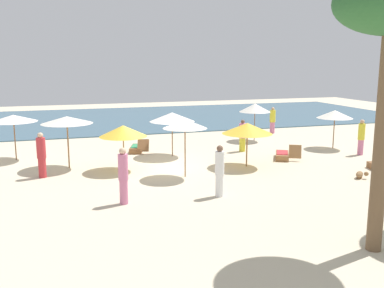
{
  "coord_description": "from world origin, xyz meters",
  "views": [
    {
      "loc": [
        -4.18,
        -18.21,
        4.68
      ],
      "look_at": [
        1.43,
        -0.31,
        1.1
      ],
      "focal_mm": 41.46,
      "sensor_mm": 36.0,
      "label": 1
    }
  ],
  "objects_px": {
    "umbrella_5": "(172,117)",
    "umbrella_6": "(185,124)",
    "person_2": "(243,136)",
    "person_4": "(361,137)",
    "lounger_2": "(137,148)",
    "umbrella_2": "(13,118)",
    "umbrella_0": "(335,114)",
    "umbrella_7": "(255,108)",
    "dog": "(360,175)",
    "umbrella_1": "(247,128)",
    "umbrella_3": "(67,120)",
    "lounger_3": "(383,168)",
    "lounger_0": "(283,155)",
    "person_3": "(220,171)",
    "person_1": "(273,120)",
    "person_0": "(41,155)",
    "person_5": "(123,175)",
    "umbrella_4": "(123,131)"
  },
  "relations": [
    {
      "from": "umbrella_0",
      "to": "person_5",
      "type": "bearing_deg",
      "value": -153.8
    },
    {
      "from": "lounger_3",
      "to": "dog",
      "type": "height_order",
      "value": "lounger_3"
    },
    {
      "from": "person_1",
      "to": "person_4",
      "type": "xyz_separation_m",
      "value": [
        1.1,
        -7.26,
        0.06
      ]
    },
    {
      "from": "umbrella_0",
      "to": "person_2",
      "type": "height_order",
      "value": "umbrella_0"
    },
    {
      "from": "umbrella_3",
      "to": "umbrella_7",
      "type": "height_order",
      "value": "umbrella_3"
    },
    {
      "from": "person_0",
      "to": "dog",
      "type": "bearing_deg",
      "value": -18.05
    },
    {
      "from": "umbrella_0",
      "to": "person_4",
      "type": "relative_size",
      "value": 1.15
    },
    {
      "from": "umbrella_3",
      "to": "person_0",
      "type": "height_order",
      "value": "umbrella_3"
    },
    {
      "from": "person_0",
      "to": "person_2",
      "type": "height_order",
      "value": "person_0"
    },
    {
      "from": "umbrella_7",
      "to": "person_2",
      "type": "distance_m",
      "value": 3.48
    },
    {
      "from": "person_3",
      "to": "dog",
      "type": "xyz_separation_m",
      "value": [
        6.24,
        0.54,
        -0.77
      ]
    },
    {
      "from": "umbrella_2",
      "to": "person_1",
      "type": "xyz_separation_m",
      "value": [
        15.22,
        3.31,
        -1.14
      ]
    },
    {
      "from": "umbrella_2",
      "to": "person_2",
      "type": "height_order",
      "value": "umbrella_2"
    },
    {
      "from": "lounger_0",
      "to": "person_5",
      "type": "distance_m",
      "value": 9.49
    },
    {
      "from": "person_2",
      "to": "person_4",
      "type": "height_order",
      "value": "person_4"
    },
    {
      "from": "lounger_2",
      "to": "person_1",
      "type": "height_order",
      "value": "person_1"
    },
    {
      "from": "umbrella_2",
      "to": "lounger_0",
      "type": "xyz_separation_m",
      "value": [
        12.21,
        -3.61,
        -1.8
      ]
    },
    {
      "from": "umbrella_7",
      "to": "lounger_2",
      "type": "height_order",
      "value": "umbrella_7"
    },
    {
      "from": "umbrella_3",
      "to": "lounger_2",
      "type": "relative_size",
      "value": 1.3
    },
    {
      "from": "umbrella_0",
      "to": "lounger_0",
      "type": "bearing_deg",
      "value": -158.26
    },
    {
      "from": "umbrella_6",
      "to": "person_0",
      "type": "distance_m",
      "value": 5.88
    },
    {
      "from": "umbrella_3",
      "to": "lounger_0",
      "type": "bearing_deg",
      "value": -6.93
    },
    {
      "from": "umbrella_5",
      "to": "umbrella_6",
      "type": "xyz_separation_m",
      "value": [
        -0.53,
        -4.0,
        0.23
      ]
    },
    {
      "from": "umbrella_3",
      "to": "umbrella_1",
      "type": "bearing_deg",
      "value": -15.22
    },
    {
      "from": "umbrella_3",
      "to": "umbrella_7",
      "type": "distance_m",
      "value": 11.27
    },
    {
      "from": "lounger_2",
      "to": "person_3",
      "type": "xyz_separation_m",
      "value": [
        1.32,
        -8.38,
        0.74
      ]
    },
    {
      "from": "person_1",
      "to": "lounger_2",
      "type": "bearing_deg",
      "value": -161.23
    },
    {
      "from": "lounger_3",
      "to": "umbrella_2",
      "type": "bearing_deg",
      "value": 154.67
    },
    {
      "from": "lounger_2",
      "to": "umbrella_2",
      "type": "bearing_deg",
      "value": -178.81
    },
    {
      "from": "person_3",
      "to": "person_2",
      "type": "bearing_deg",
      "value": 60.46
    },
    {
      "from": "person_1",
      "to": "person_2",
      "type": "height_order",
      "value": "person_1"
    },
    {
      "from": "lounger_2",
      "to": "person_4",
      "type": "distance_m",
      "value": 11.28
    },
    {
      "from": "umbrella_1",
      "to": "umbrella_6",
      "type": "height_order",
      "value": "umbrella_6"
    },
    {
      "from": "lounger_0",
      "to": "person_3",
      "type": "height_order",
      "value": "person_3"
    },
    {
      "from": "umbrella_1",
      "to": "umbrella_5",
      "type": "xyz_separation_m",
      "value": [
        -2.59,
        3.1,
        0.22
      ]
    },
    {
      "from": "person_1",
      "to": "dog",
      "type": "bearing_deg",
      "value": -99.38
    },
    {
      "from": "umbrella_4",
      "to": "umbrella_6",
      "type": "bearing_deg",
      "value": -38.91
    },
    {
      "from": "lounger_2",
      "to": "dog",
      "type": "height_order",
      "value": "lounger_2"
    },
    {
      "from": "umbrella_6",
      "to": "umbrella_7",
      "type": "relative_size",
      "value": 1.08
    },
    {
      "from": "lounger_0",
      "to": "person_2",
      "type": "distance_m",
      "value": 2.59
    },
    {
      "from": "umbrella_0",
      "to": "umbrella_7",
      "type": "relative_size",
      "value": 0.94
    },
    {
      "from": "umbrella_5",
      "to": "umbrella_7",
      "type": "height_order",
      "value": "umbrella_7"
    },
    {
      "from": "umbrella_4",
      "to": "umbrella_7",
      "type": "height_order",
      "value": "umbrella_7"
    },
    {
      "from": "umbrella_2",
      "to": "umbrella_6",
      "type": "xyz_separation_m",
      "value": [
        6.78,
        -5.37,
        0.18
      ]
    },
    {
      "from": "umbrella_3",
      "to": "person_4",
      "type": "distance_m",
      "value": 14.12
    },
    {
      "from": "umbrella_0",
      "to": "umbrella_6",
      "type": "height_order",
      "value": "umbrella_6"
    },
    {
      "from": "person_2",
      "to": "person_4",
      "type": "relative_size",
      "value": 0.93
    },
    {
      "from": "dog",
      "to": "lounger_0",
      "type": "bearing_deg",
      "value": 106.13
    },
    {
      "from": "lounger_0",
      "to": "lounger_3",
      "type": "bearing_deg",
      "value": -51.25
    },
    {
      "from": "umbrella_6",
      "to": "lounger_2",
      "type": "distance_m",
      "value": 5.92
    }
  ]
}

